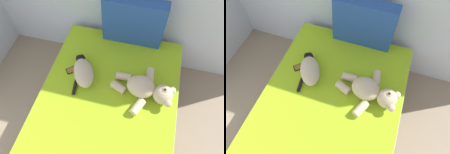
# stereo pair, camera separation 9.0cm
# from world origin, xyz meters

# --- Properties ---
(bed) EXTENTS (1.36, 2.00, 0.53)m
(bed) POSITION_xyz_m (1.64, 2.88, 0.26)
(bed) COLOR brown
(bed) RESTS_ON ground_plane
(patterned_cushion) EXTENTS (0.64, 0.14, 0.52)m
(patterned_cushion) POSITION_xyz_m (1.72, 3.78, 0.79)
(patterned_cushion) COLOR #264C99
(patterned_cushion) RESTS_ON bed
(cat) EXTENTS (0.33, 0.44, 0.15)m
(cat) POSITION_xyz_m (1.35, 3.18, 0.60)
(cat) COLOR #C6B293
(cat) RESTS_ON bed
(teddy_bear) EXTENTS (0.61, 0.53, 0.20)m
(teddy_bear) POSITION_xyz_m (1.99, 3.13, 0.61)
(teddy_bear) COLOR beige
(teddy_bear) RESTS_ON bed
(cell_phone) EXTENTS (0.16, 0.15, 0.01)m
(cell_phone) POSITION_xyz_m (1.22, 3.22, 0.53)
(cell_phone) COLOR black
(cell_phone) RESTS_ON bed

